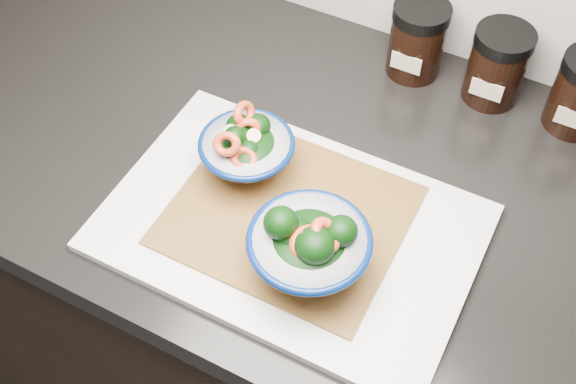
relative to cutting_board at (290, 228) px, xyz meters
The scene contains 8 objects.
cabinet 0.52m from the cutting_board, 30.66° to the left, with size 3.43×0.58×0.86m, color black.
countertop 0.21m from the cutting_board, 30.66° to the left, with size 3.50×0.60×0.04m, color black.
cutting_board is the anchor object (origin of this frame).
bamboo_mat 0.02m from the cutting_board, 128.82° to the left, with size 0.28×0.24×0.00m, color olive.
bowl_left 0.11m from the cutting_board, 150.52° to the left, with size 0.12×0.12×0.10m.
bowl_right 0.09m from the cutting_board, 45.46° to the right, with size 0.14×0.14×0.10m.
spice_jar_a 0.35m from the cutting_board, 85.63° to the left, with size 0.08×0.08×0.11m.
spice_jar_b 0.38m from the cutting_board, 67.28° to the left, with size 0.08×0.08×0.11m.
Camera 1 is at (0.06, 0.89, 1.63)m, focal length 45.00 mm.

